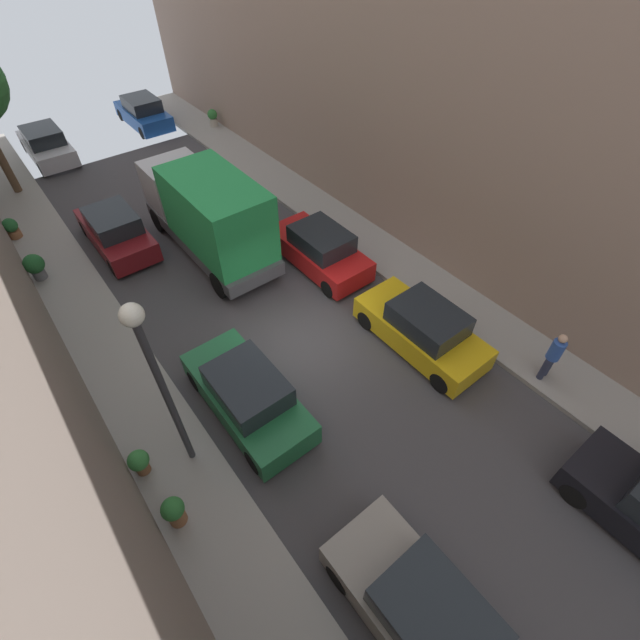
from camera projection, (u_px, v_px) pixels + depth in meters
The scene contains 18 objects.
ground at pixel (302, 337), 14.15m from camera, with size 32.00×32.00×0.00m, color #423F42.
sidewalk_left at pixel (152, 421), 11.94m from camera, with size 2.00×44.00×0.15m, color gray.
sidewalk_right at pixel (412, 273), 16.24m from camera, with size 2.00×44.00×0.15m, color gray.
parked_car_left_1 at pixel (427, 617), 8.31m from camera, with size 1.78×4.20×1.57m.
parked_car_left_2 at pixel (248, 395), 11.77m from camera, with size 1.78×4.20×1.57m.
parked_car_left_3 at pixel (116, 231), 16.96m from camera, with size 1.78×4.20×1.57m.
parked_car_left_4 at pixel (47, 145), 22.07m from camera, with size 1.78×4.20×1.57m.
parked_car_right_1 at pixel (422, 329), 13.42m from camera, with size 1.78×4.20×1.57m.
parked_car_right_2 at pixel (320, 249), 16.16m from camera, with size 1.78×4.20×1.57m.
parked_car_right_3 at pixel (144, 113), 24.88m from camera, with size 1.78×4.20×1.57m.
delivery_truck at pixel (208, 213), 15.88m from camera, with size 2.26×6.60×3.38m.
pedestrian at pixel (553, 355), 12.25m from camera, with size 0.40×0.36×1.72m.
potted_plant_0 at pixel (139, 462), 10.60m from camera, with size 0.51×0.51×0.77m.
potted_plant_1 at pixel (35, 266), 15.55m from camera, with size 0.69×0.69×0.97m.
potted_plant_2 at pixel (174, 511), 9.73m from camera, with size 0.51×0.51×0.89m.
potted_plant_3 at pixel (213, 117), 24.70m from camera, with size 0.53×0.53×0.90m.
potted_plant_5 at pixel (11, 228), 17.36m from camera, with size 0.54×0.54×0.81m.
lamp_post at pixel (156, 371), 8.69m from camera, with size 0.44×0.44×5.23m.
Camera 1 is at (-5.37, -7.78, 10.56)m, focal length 25.01 mm.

